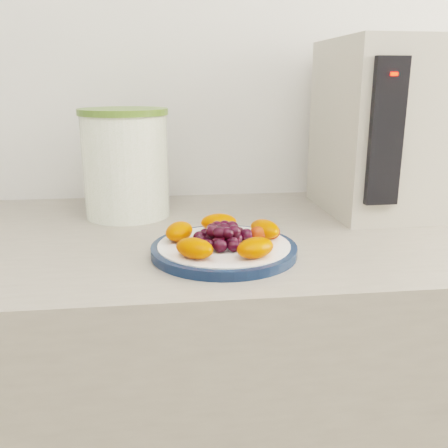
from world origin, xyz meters
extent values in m
cube|color=silver|center=(0.00, 1.51, 1.30)|extent=(3.50, 0.02, 2.60)
cube|color=gray|center=(0.00, 1.20, 0.45)|extent=(3.50, 0.60, 0.90)
cube|color=#9B6F55|center=(0.00, 1.20, 0.42)|extent=(3.48, 0.58, 0.84)
cylinder|color=#10203D|center=(-0.11, 1.07, 0.91)|extent=(0.23, 0.23, 0.01)
cylinder|color=white|center=(-0.11, 1.07, 0.91)|extent=(0.21, 0.21, 0.02)
cylinder|color=#526F16|center=(-0.27, 1.33, 1.00)|extent=(0.18, 0.18, 0.20)
cylinder|color=#53742D|center=(-0.27, 1.33, 1.11)|extent=(0.19, 0.19, 0.01)
cube|color=#B5AE9E|center=(0.24, 1.31, 1.07)|extent=(0.20, 0.28, 0.34)
cube|color=black|center=(0.19, 1.17, 1.08)|extent=(0.06, 0.02, 0.26)
cube|color=#FF0C05|center=(0.19, 1.16, 1.17)|extent=(0.01, 0.01, 0.01)
ellipsoid|color=#D23900|center=(-0.04, 1.10, 0.93)|extent=(0.06, 0.07, 0.03)
ellipsoid|color=#D23900|center=(-0.11, 1.15, 0.93)|extent=(0.06, 0.04, 0.03)
ellipsoid|color=#D23900|center=(-0.18, 1.10, 0.93)|extent=(0.06, 0.07, 0.03)
ellipsoid|color=#D23900|center=(-0.16, 1.01, 0.93)|extent=(0.07, 0.07, 0.03)
ellipsoid|color=#D23900|center=(-0.07, 1.01, 0.93)|extent=(0.07, 0.06, 0.03)
ellipsoid|color=black|center=(-0.11, 1.07, 0.93)|extent=(0.02, 0.02, 0.02)
ellipsoid|color=black|center=(-0.09, 1.07, 0.93)|extent=(0.02, 0.02, 0.02)
ellipsoid|color=black|center=(-0.10, 1.09, 0.93)|extent=(0.02, 0.02, 0.02)
ellipsoid|color=black|center=(-0.12, 1.09, 0.93)|extent=(0.02, 0.02, 0.02)
ellipsoid|color=black|center=(-0.13, 1.07, 0.93)|extent=(0.02, 0.02, 0.02)
ellipsoid|color=black|center=(-0.12, 1.05, 0.93)|extent=(0.02, 0.02, 0.02)
ellipsoid|color=black|center=(-0.10, 1.05, 0.93)|extent=(0.02, 0.02, 0.02)
ellipsoid|color=black|center=(-0.07, 1.08, 0.93)|extent=(0.02, 0.02, 0.02)
ellipsoid|color=black|center=(-0.08, 1.10, 0.93)|extent=(0.02, 0.02, 0.02)
ellipsoid|color=black|center=(-0.10, 1.11, 0.93)|extent=(0.02, 0.02, 0.02)
ellipsoid|color=black|center=(-0.12, 1.11, 0.93)|extent=(0.02, 0.02, 0.02)
ellipsoid|color=black|center=(-0.14, 1.10, 0.93)|extent=(0.02, 0.02, 0.02)
ellipsoid|color=black|center=(-0.15, 1.08, 0.93)|extent=(0.02, 0.02, 0.02)
ellipsoid|color=black|center=(-0.15, 1.06, 0.93)|extent=(0.02, 0.02, 0.02)
ellipsoid|color=black|center=(-0.14, 1.04, 0.93)|extent=(0.02, 0.02, 0.02)
ellipsoid|color=black|center=(-0.12, 1.03, 0.93)|extent=(0.02, 0.02, 0.02)
ellipsoid|color=black|center=(-0.10, 1.03, 0.93)|extent=(0.02, 0.02, 0.02)
ellipsoid|color=black|center=(-0.11, 1.07, 0.94)|extent=(0.02, 0.02, 0.02)
ellipsoid|color=black|center=(-0.09, 1.08, 0.94)|extent=(0.02, 0.02, 0.02)
ellipsoid|color=black|center=(-0.10, 1.09, 0.94)|extent=(0.02, 0.02, 0.02)
ellipsoid|color=black|center=(-0.12, 1.09, 0.94)|extent=(0.02, 0.02, 0.02)
ellipsoid|color=black|center=(-0.13, 1.08, 0.94)|extent=(0.02, 0.02, 0.02)
ellipsoid|color=black|center=(-0.13, 1.06, 0.94)|extent=(0.02, 0.02, 0.02)
ellipsoid|color=black|center=(-0.12, 1.05, 0.94)|extent=(0.02, 0.02, 0.02)
ellipsoid|color=black|center=(-0.10, 1.05, 0.94)|extent=(0.02, 0.02, 0.02)
ellipsoid|color=black|center=(-0.09, 1.06, 0.94)|extent=(0.02, 0.02, 0.02)
ellipsoid|color=red|center=(-0.05, 1.08, 0.93)|extent=(0.03, 0.03, 0.02)
ellipsoid|color=red|center=(-0.03, 1.09, 0.93)|extent=(0.04, 0.03, 0.02)
camera|label=1|loc=(-0.20, 0.33, 1.16)|focal=40.00mm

